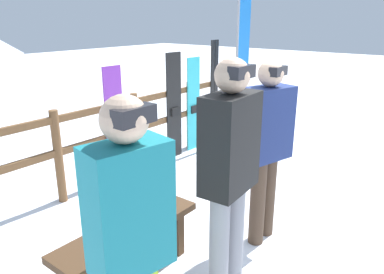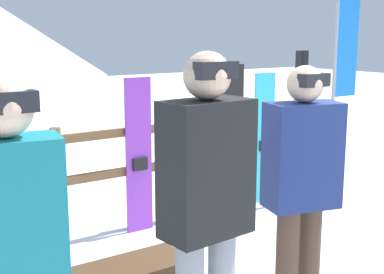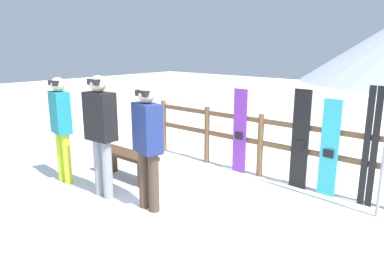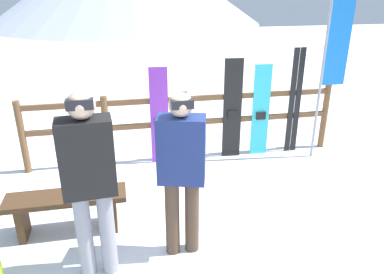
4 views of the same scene
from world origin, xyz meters
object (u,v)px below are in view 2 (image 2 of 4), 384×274
Objects in this scene: snowboard_purple at (139,156)px; ski_pair_black at (299,124)px; person_teal at (14,258)px; rental_flag at (344,33)px; snowboard_cyan at (264,139)px; snowboard_black_stripe at (231,139)px; person_black at (207,201)px; person_navy at (301,182)px.

ski_pair_black is (2.18, 0.00, 0.11)m from snowboard_purple.
ski_pair_black is (4.07, 2.36, -0.17)m from person_teal.
person_teal is 0.57× the size of rental_flag.
snowboard_purple is 1.02× the size of snowboard_cyan.
rental_flag reaches higher than snowboard_purple.
rental_flag reaches higher than snowboard_cyan.
rental_flag is (4.44, 2.09, 0.88)m from person_teal.
ski_pair_black is at bearing 30.17° from person_teal.
ski_pair_black is 1.15m from rental_flag.
person_teal reaches higher than ski_pair_black.
ski_pair_black is at bearing 143.71° from rental_flag.
snowboard_purple is at bearing 173.94° from rental_flag.
snowboard_cyan is (1.62, -0.00, -0.01)m from snowboard_purple.
person_teal reaches higher than snowboard_black_stripe.
rental_flag is at bearing -16.05° from snowboard_cyan.
person_black is at bearing -137.41° from snowboard_cyan.
person_navy is 1.00× the size of ski_pair_black.
person_navy is at bearing 6.72° from person_teal.
person_black is at bearing -131.43° from snowboard_black_stripe.
person_black is 1.23× the size of snowboard_cyan.
person_black is 0.59× the size of rental_flag.
snowboard_cyan is 0.86× the size of ski_pair_black.
snowboard_cyan is (0.47, -0.00, -0.05)m from snowboard_black_stripe.
rental_flag is at bearing -10.87° from snowboard_black_stripe.
snowboard_cyan is at bearing -0.00° from snowboard_purple.
person_black is 1.06× the size of person_navy.
snowboard_purple is 0.49× the size of rental_flag.
snowboard_cyan is 0.58m from ski_pair_black.
snowboard_black_stripe is at bearing 179.99° from snowboard_cyan.
person_teal is at bearing -149.83° from ski_pair_black.
person_teal is at bearing -142.05° from snowboard_black_stripe.
ski_pair_black reaches higher than snowboard_black_stripe.
snowboard_purple is (0.03, 2.14, -0.25)m from person_navy.
snowboard_cyan is at bearing -179.66° from ski_pair_black.
rental_flag is at bearing 25.19° from person_teal.
person_black reaches higher than snowboard_purple.
person_navy is at bearing -90.74° from snowboard_purple.
person_teal reaches higher than snowboard_cyan.
snowboard_cyan is (3.50, 2.36, -0.29)m from person_teal.
person_navy is 3.32m from rental_flag.
snowboard_purple is 0.95× the size of snowboard_black_stripe.
snowboard_purple is at bearing 69.03° from person_black.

